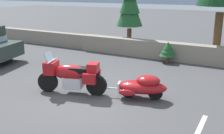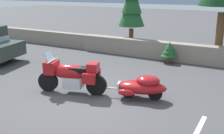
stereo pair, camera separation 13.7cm
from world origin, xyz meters
name	(u,v)px [view 1 (the left image)]	position (x,y,z in m)	size (l,w,h in m)	color
ground_plane	(89,96)	(0.00, 0.00, 0.00)	(80.00, 80.00, 0.00)	#424244
stone_guard_wall	(165,50)	(0.65, 5.77, 0.42)	(24.00, 0.62, 0.85)	gray
touring_motorcycle	(71,75)	(-0.60, -0.07, 0.62)	(2.25, 1.14, 1.33)	black
car_shaped_trailer	(142,86)	(1.58, 0.59, 0.41)	(2.21, 1.11, 0.76)	black
pine_tree_far_right	(130,3)	(-1.72, 6.75, 2.59)	(1.41, 1.41, 4.14)	brown
pine_sapling_near	(168,50)	(0.97, 5.15, 0.61)	(0.76, 0.76, 0.98)	brown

